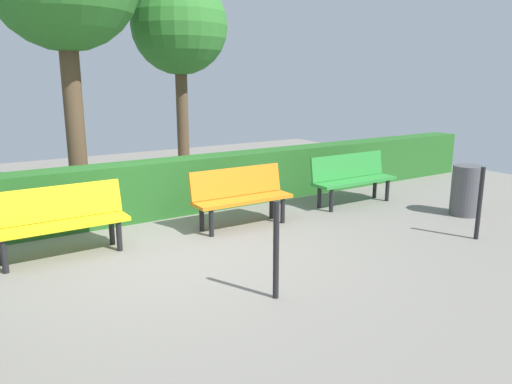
% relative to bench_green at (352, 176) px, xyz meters
% --- Properties ---
extents(ground_plane, '(16.93, 16.93, 0.00)m').
position_rel_bench_green_xyz_m(ground_plane, '(3.54, 0.58, -0.48)').
color(ground_plane, gray).
extents(bench_green, '(1.63, 0.46, 0.86)m').
position_rel_bench_green_xyz_m(bench_green, '(0.00, 0.00, 0.00)').
color(bench_green, '#2D8C38').
rests_on(bench_green, ground_plane).
extents(bench_orange, '(1.52, 0.47, 0.86)m').
position_rel_bench_green_xyz_m(bench_orange, '(2.31, 0.07, -0.00)').
color(bench_orange, orange).
rests_on(bench_orange, ground_plane).
extents(bench_yellow, '(1.62, 0.49, 0.86)m').
position_rel_bench_green_xyz_m(bench_yellow, '(4.83, -0.06, -0.00)').
color(bench_yellow, yellow).
rests_on(bench_yellow, ground_plane).
extents(hedge_row, '(12.93, 0.51, 0.89)m').
position_rel_bench_green_xyz_m(hedge_row, '(2.44, -1.11, -0.04)').
color(hedge_row, '#266023').
rests_on(hedge_row, ground_plane).
extents(tree_near, '(1.84, 1.84, 4.04)m').
position_rel_bench_green_xyz_m(tree_near, '(1.82, -2.95, 2.60)').
color(tree_near, brown).
rests_on(tree_near, ground_plane).
extents(railing_post_near, '(0.06, 0.06, 1.00)m').
position_rel_bench_green_xyz_m(railing_post_near, '(-0.08, 2.36, 0.02)').
color(railing_post_near, black).
rests_on(railing_post_near, ground_plane).
extents(railing_post_mid, '(0.06, 0.06, 1.00)m').
position_rel_bench_green_xyz_m(railing_post_mid, '(3.29, 2.36, 0.02)').
color(railing_post_mid, black).
rests_on(railing_post_mid, ground_plane).
extents(trash_bin, '(0.46, 0.46, 0.80)m').
position_rel_bench_green_xyz_m(trash_bin, '(-1.02, 1.53, -0.08)').
color(trash_bin, '#4C4C51').
rests_on(trash_bin, ground_plane).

